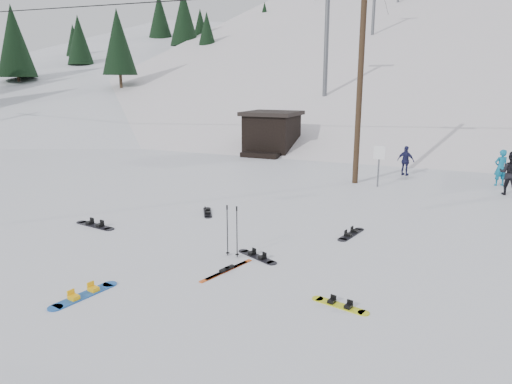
% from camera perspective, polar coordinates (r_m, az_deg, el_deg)
% --- Properties ---
extents(ground, '(200.00, 200.00, 0.00)m').
position_cam_1_polar(ground, '(10.35, -16.36, -13.23)').
color(ground, silver).
rests_on(ground, ground).
extents(ski_slope, '(60.00, 85.24, 65.97)m').
position_cam_1_polar(ski_slope, '(64.42, 17.47, -2.03)').
color(ski_slope, white).
rests_on(ski_slope, ground).
extents(ridge_left, '(47.54, 95.03, 58.38)m').
position_cam_1_polar(ridge_left, '(70.99, -13.39, 0.47)').
color(ridge_left, silver).
rests_on(ridge_left, ground).
extents(treeline_left, '(20.00, 64.00, 10.00)m').
position_cam_1_polar(treeline_left, '(61.95, -16.93, 8.71)').
color(treeline_left, black).
rests_on(treeline_left, ground).
extents(treeline_crest, '(50.00, 6.00, 10.00)m').
position_cam_1_polar(treeline_crest, '(93.27, 20.26, 9.89)').
color(treeline_crest, black).
rests_on(treeline_crest, ski_slope).
extents(utility_pole, '(2.00, 0.26, 9.00)m').
position_cam_1_polar(utility_pole, '(21.36, 12.89, 13.50)').
color(utility_pole, '#3A2819').
rests_on(utility_pole, ground).
extents(trail_sign, '(0.50, 0.09, 1.85)m').
position_cam_1_polar(trail_sign, '(21.02, 15.13, 4.04)').
color(trail_sign, '#595B60').
rests_on(trail_sign, ground).
extents(lift_hut, '(3.40, 4.10, 2.75)m').
position_cam_1_polar(lift_hut, '(30.21, 1.96, 7.42)').
color(lift_hut, black).
rests_on(lift_hut, ground).
extents(lift_tower_near, '(2.20, 0.36, 8.00)m').
position_cam_1_polar(lift_tower_near, '(38.47, 8.80, 18.27)').
color(lift_tower_near, '#595B60').
rests_on(lift_tower_near, ski_slope).
extents(hero_snowboard, '(0.57, 1.67, 0.12)m').
position_cam_1_polar(hero_snowboard, '(10.93, -20.71, -11.92)').
color(hero_snowboard, blue).
rests_on(hero_snowboard, ground).
extents(hero_skis, '(0.60, 1.77, 0.09)m').
position_cam_1_polar(hero_skis, '(11.53, -3.68, -9.69)').
color(hero_skis, '#B34312').
rests_on(hero_skis, ground).
extents(ski_poles, '(0.39, 0.10, 1.41)m').
position_cam_1_polar(ski_poles, '(12.21, -3.00, -4.84)').
color(ski_poles, black).
rests_on(ski_poles, ground).
extents(board_scatter_a, '(1.69, 0.53, 0.12)m').
position_cam_1_polar(board_scatter_a, '(15.83, -19.49, -3.92)').
color(board_scatter_a, black).
rests_on(board_scatter_a, ground).
extents(board_scatter_b, '(0.88, 1.25, 0.10)m').
position_cam_1_polar(board_scatter_b, '(16.50, -6.08, -2.53)').
color(board_scatter_b, black).
rests_on(board_scatter_b, ground).
extents(board_scatter_d, '(1.32, 0.75, 0.10)m').
position_cam_1_polar(board_scatter_d, '(12.34, 0.15, -8.05)').
color(board_scatter_d, black).
rests_on(board_scatter_d, ground).
extents(board_scatter_e, '(1.28, 0.48, 0.09)m').
position_cam_1_polar(board_scatter_e, '(10.00, 10.45, -13.72)').
color(board_scatter_e, yellow).
rests_on(board_scatter_e, ground).
extents(board_scatter_f, '(0.55, 1.51, 0.11)m').
position_cam_1_polar(board_scatter_f, '(14.39, 11.81, -5.16)').
color(board_scatter_f, black).
rests_on(board_scatter_f, ground).
extents(skier_teal, '(0.72, 0.64, 1.65)m').
position_cam_1_polar(skier_teal, '(23.38, 28.26, 2.70)').
color(skier_teal, '#0E6B90').
rests_on(skier_teal, ground).
extents(skier_dark, '(1.07, 0.95, 1.83)m').
position_cam_1_polar(skier_dark, '(21.62, 29.20, 2.06)').
color(skier_dark, black).
rests_on(skier_dark, ground).
extents(skier_navy, '(0.94, 0.61, 1.49)m').
position_cam_1_polar(skier_navy, '(24.14, 18.21, 3.73)').
color(skier_navy, '#1B1C45').
rests_on(skier_navy, ground).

